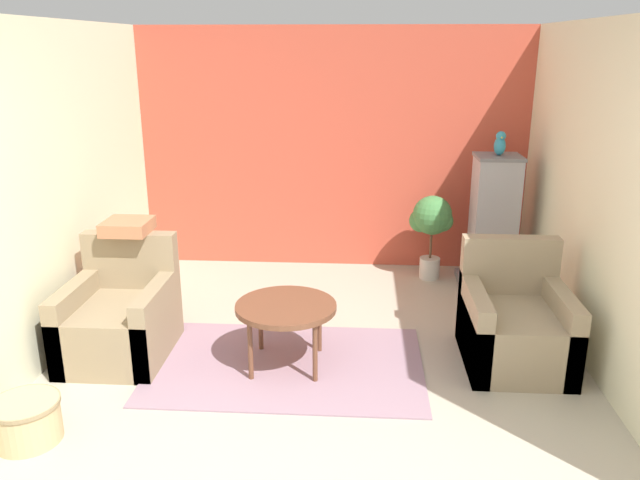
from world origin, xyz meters
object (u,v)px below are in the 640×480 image
(potted_plant, at_px, (432,222))
(birdcage, at_px, (493,225))
(armchair_right, at_px, (514,326))
(wicker_basket, at_px, (27,419))
(parrot, at_px, (500,144))
(armchair_left, at_px, (120,319))
(coffee_table, at_px, (286,310))

(potted_plant, bearing_deg, birdcage, -15.67)
(armchair_right, distance_m, potted_plant, 1.79)
(wicker_basket, bearing_deg, parrot, 40.36)
(armchair_left, distance_m, wicker_basket, 1.13)
(coffee_table, distance_m, potted_plant, 2.26)
(coffee_table, distance_m, birdcage, 2.49)
(armchair_left, bearing_deg, coffee_table, -4.76)
(birdcage, bearing_deg, wicker_basket, -139.66)
(parrot, height_order, wicker_basket, parrot)
(potted_plant, height_order, wicker_basket, potted_plant)
(armchair_left, bearing_deg, armchair_right, 1.52)
(armchair_left, height_order, parrot, parrot)
(parrot, xyz_separation_m, potted_plant, (-0.56, 0.16, -0.80))
(wicker_basket, bearing_deg, birdcage, 40.34)
(coffee_table, relative_size, armchair_right, 0.84)
(coffee_table, xyz_separation_m, armchair_left, (-1.27, 0.11, -0.16))
(armchair_right, xyz_separation_m, wicker_basket, (-3.10, -1.19, -0.14))
(potted_plant, distance_m, wicker_basket, 3.95)
(armchair_left, relative_size, wicker_basket, 2.14)
(wicker_basket, bearing_deg, potted_plant, 47.44)
(parrot, distance_m, potted_plant, 0.99)
(coffee_table, bearing_deg, birdcage, 44.07)
(birdcage, height_order, parrot, parrot)
(potted_plant, bearing_deg, armchair_right, -75.39)
(armchair_right, bearing_deg, parrot, 85.60)
(coffee_table, relative_size, parrot, 3.20)
(birdcage, bearing_deg, potted_plant, 164.33)
(armchair_left, xyz_separation_m, birdcage, (3.06, 1.62, 0.33))
(armchair_left, relative_size, armchair_right, 1.00)
(armchair_left, bearing_deg, wicker_basket, -98.31)
(armchair_right, xyz_separation_m, birdcage, (0.12, 1.55, 0.33))
(coffee_table, bearing_deg, armchair_left, 175.24)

